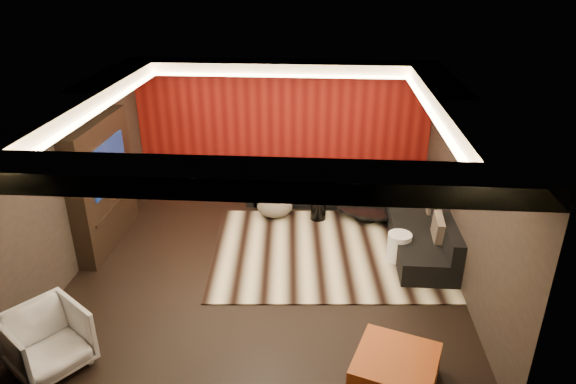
# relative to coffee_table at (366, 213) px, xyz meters

# --- Properties ---
(floor) EXTENTS (6.00, 6.00, 0.02)m
(floor) POSITION_rel_coffee_table_xyz_m (-1.73, -1.76, -0.14)
(floor) COLOR black
(floor) RESTS_ON ground
(ceiling) EXTENTS (6.00, 6.00, 0.02)m
(ceiling) POSITION_rel_coffee_table_xyz_m (-1.73, -1.76, 2.68)
(ceiling) COLOR silver
(ceiling) RESTS_ON ground
(wall_back) EXTENTS (6.00, 0.02, 2.80)m
(wall_back) POSITION_rel_coffee_table_xyz_m (-1.73, 1.25, 1.27)
(wall_back) COLOR black
(wall_back) RESTS_ON ground
(wall_left) EXTENTS (0.02, 6.00, 2.80)m
(wall_left) POSITION_rel_coffee_table_xyz_m (-4.74, -1.76, 1.27)
(wall_left) COLOR black
(wall_left) RESTS_ON ground
(wall_right) EXTENTS (0.02, 6.00, 2.80)m
(wall_right) POSITION_rel_coffee_table_xyz_m (1.28, -1.76, 1.27)
(wall_right) COLOR black
(wall_right) RESTS_ON ground
(red_feature_wall) EXTENTS (5.98, 0.05, 2.78)m
(red_feature_wall) POSITION_rel_coffee_table_xyz_m (-1.73, 1.21, 1.27)
(red_feature_wall) COLOR #6B0C0A
(red_feature_wall) RESTS_ON ground
(soffit_back) EXTENTS (6.00, 0.60, 0.22)m
(soffit_back) POSITION_rel_coffee_table_xyz_m (-1.73, 0.94, 2.56)
(soffit_back) COLOR silver
(soffit_back) RESTS_ON ground
(soffit_front) EXTENTS (6.00, 0.60, 0.22)m
(soffit_front) POSITION_rel_coffee_table_xyz_m (-1.73, -4.46, 2.56)
(soffit_front) COLOR silver
(soffit_front) RESTS_ON ground
(soffit_left) EXTENTS (0.60, 4.80, 0.22)m
(soffit_left) POSITION_rel_coffee_table_xyz_m (-4.43, -1.76, 2.56)
(soffit_left) COLOR silver
(soffit_left) RESTS_ON ground
(soffit_right) EXTENTS (0.60, 4.80, 0.22)m
(soffit_right) POSITION_rel_coffee_table_xyz_m (0.97, -1.76, 2.56)
(soffit_right) COLOR silver
(soffit_right) RESTS_ON ground
(cove_back) EXTENTS (4.80, 0.08, 0.04)m
(cove_back) POSITION_rel_coffee_table_xyz_m (-1.73, 0.60, 2.47)
(cove_back) COLOR #FFD899
(cove_back) RESTS_ON ground
(cove_front) EXTENTS (4.80, 0.08, 0.04)m
(cove_front) POSITION_rel_coffee_table_xyz_m (-1.73, -4.12, 2.47)
(cove_front) COLOR #FFD899
(cove_front) RESTS_ON ground
(cove_left) EXTENTS (0.08, 4.80, 0.04)m
(cove_left) POSITION_rel_coffee_table_xyz_m (-4.09, -1.76, 2.47)
(cove_left) COLOR #FFD899
(cove_left) RESTS_ON ground
(cove_right) EXTENTS (0.08, 4.80, 0.04)m
(cove_right) POSITION_rel_coffee_table_xyz_m (0.63, -1.76, 2.47)
(cove_right) COLOR #FFD899
(cove_right) RESTS_ON ground
(tv_surround) EXTENTS (0.30, 2.00, 2.20)m
(tv_surround) POSITION_rel_coffee_table_xyz_m (-4.58, -1.16, 0.97)
(tv_surround) COLOR black
(tv_surround) RESTS_ON ground
(tv_screen) EXTENTS (0.04, 1.30, 0.80)m
(tv_screen) POSITION_rel_coffee_table_xyz_m (-4.42, -1.16, 1.32)
(tv_screen) COLOR black
(tv_screen) RESTS_ON ground
(tv_shelf) EXTENTS (0.04, 1.60, 0.04)m
(tv_shelf) POSITION_rel_coffee_table_xyz_m (-4.42, -1.16, 0.57)
(tv_shelf) COLOR black
(tv_shelf) RESTS_ON ground
(rug) EXTENTS (4.21, 3.28, 0.02)m
(rug) POSITION_rel_coffee_table_xyz_m (-0.68, -1.25, -0.12)
(rug) COLOR beige
(rug) RESTS_ON floor
(coffee_table) EXTENTS (1.62, 1.62, 0.21)m
(coffee_table) POSITION_rel_coffee_table_xyz_m (0.00, 0.00, 0.00)
(coffee_table) COLOR black
(coffee_table) RESTS_ON rug
(drum_stool) EXTENTS (0.38, 0.38, 0.35)m
(drum_stool) POSITION_rel_coffee_table_xyz_m (-0.93, -0.08, 0.07)
(drum_stool) COLOR black
(drum_stool) RESTS_ON rug
(striped_pouf) EXTENTS (0.84, 0.84, 0.38)m
(striped_pouf) POSITION_rel_coffee_table_xyz_m (-1.76, 0.00, 0.08)
(striped_pouf) COLOR #B6A78D
(striped_pouf) RESTS_ON rug
(white_side_table) EXTENTS (0.48, 0.48, 0.49)m
(white_side_table) POSITION_rel_coffee_table_xyz_m (0.43, -1.44, 0.12)
(white_side_table) COLOR white
(white_side_table) RESTS_ON floor
(orange_ottoman) EXTENTS (1.16, 1.16, 0.41)m
(orange_ottoman) POSITION_rel_coffee_table_xyz_m (0.05, -4.22, 0.08)
(orange_ottoman) COLOR #903B12
(orange_ottoman) RESTS_ON floor
(armchair) EXTENTS (1.19, 1.19, 0.79)m
(armchair) POSITION_rel_coffee_table_xyz_m (-4.10, -4.23, 0.27)
(armchair) COLOR silver
(armchair) RESTS_ON floor
(sectional_sofa) EXTENTS (3.65, 3.50, 0.75)m
(sectional_sofa) POSITION_rel_coffee_table_xyz_m (0.01, 0.11, 0.14)
(sectional_sofa) COLOR black
(sectional_sofa) RESTS_ON floor
(throw_pillows) EXTENTS (2.02, 2.75, 0.50)m
(throw_pillows) POSITION_rel_coffee_table_xyz_m (0.52, -0.08, 0.49)
(throw_pillows) COLOR #CCB195
(throw_pillows) RESTS_ON sectional_sofa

